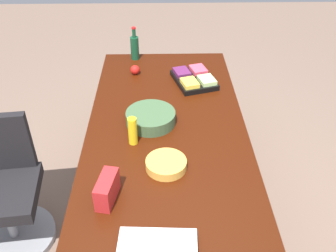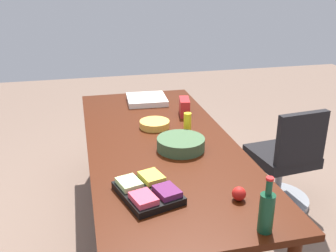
{
  "view_description": "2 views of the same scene",
  "coord_description": "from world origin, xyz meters",
  "px_view_note": "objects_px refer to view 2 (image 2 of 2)",
  "views": [
    {
      "loc": [
        -1.88,
        0.03,
        2.25
      ],
      "look_at": [
        0.11,
        -0.01,
        0.8
      ],
      "focal_mm": 40.4,
      "sensor_mm": 36.0,
      "label": 1
    },
    {
      "loc": [
        2.54,
        -0.54,
        1.92
      ],
      "look_at": [
        -0.11,
        0.08,
        0.84
      ],
      "focal_mm": 41.62,
      "sensor_mm": 36.0,
      "label": 2
    }
  ],
  "objects_px": {
    "mustard_bottle": "(187,125)",
    "chip_bowl": "(155,124)",
    "wine_bottle": "(266,211)",
    "pizza_box": "(147,100)",
    "chip_bag_red": "(184,107)",
    "conference_table": "(160,149)",
    "apple_red": "(239,194)",
    "fruit_platter": "(148,191)",
    "salad_bowl": "(181,144)",
    "office_chair": "(284,168)"
  },
  "relations": [
    {
      "from": "mustard_bottle",
      "to": "chip_bowl",
      "type": "distance_m",
      "value": 0.32
    },
    {
      "from": "mustard_bottle",
      "to": "wine_bottle",
      "type": "height_order",
      "value": "wine_bottle"
    },
    {
      "from": "chip_bowl",
      "to": "wine_bottle",
      "type": "distance_m",
      "value": 1.44
    },
    {
      "from": "pizza_box",
      "to": "chip_bag_red",
      "type": "bearing_deg",
      "value": 34.63
    },
    {
      "from": "conference_table",
      "to": "apple_red",
      "type": "distance_m",
      "value": 0.91
    },
    {
      "from": "conference_table",
      "to": "mustard_bottle",
      "type": "relative_size",
      "value": 13.5
    },
    {
      "from": "wine_bottle",
      "to": "fruit_platter",
      "type": "bearing_deg",
      "value": -131.71
    },
    {
      "from": "wine_bottle",
      "to": "apple_red",
      "type": "xyz_separation_m",
      "value": [
        -0.28,
        -0.01,
        -0.07
      ]
    },
    {
      "from": "chip_bowl",
      "to": "salad_bowl",
      "type": "xyz_separation_m",
      "value": [
        0.45,
        0.1,
        0.02
      ]
    },
    {
      "from": "mustard_bottle",
      "to": "pizza_box",
      "type": "distance_m",
      "value": 0.9
    },
    {
      "from": "pizza_box",
      "to": "wine_bottle",
      "type": "distance_m",
      "value": 2.07
    },
    {
      "from": "salad_bowl",
      "to": "apple_red",
      "type": "height_order",
      "value": "salad_bowl"
    },
    {
      "from": "fruit_platter",
      "to": "pizza_box",
      "type": "relative_size",
      "value": 1.18
    },
    {
      "from": "mustard_bottle",
      "to": "fruit_platter",
      "type": "bearing_deg",
      "value": -30.14
    },
    {
      "from": "chip_bag_red",
      "to": "office_chair",
      "type": "bearing_deg",
      "value": 62.75
    },
    {
      "from": "mustard_bottle",
      "to": "wine_bottle",
      "type": "bearing_deg",
      "value": 2.22
    },
    {
      "from": "office_chair",
      "to": "fruit_platter",
      "type": "bearing_deg",
      "value": -58.0
    },
    {
      "from": "pizza_box",
      "to": "chip_bowl",
      "type": "height_order",
      "value": "chip_bowl"
    },
    {
      "from": "office_chair",
      "to": "conference_table",
      "type": "bearing_deg",
      "value": -84.56
    },
    {
      "from": "office_chair",
      "to": "pizza_box",
      "type": "xyz_separation_m",
      "value": [
        -0.81,
        -1.03,
        0.43
      ]
    },
    {
      "from": "office_chair",
      "to": "chip_bag_red",
      "type": "relative_size",
      "value": 4.6
    },
    {
      "from": "mustard_bottle",
      "to": "chip_bowl",
      "type": "relative_size",
      "value": 0.78
    },
    {
      "from": "conference_table",
      "to": "pizza_box",
      "type": "relative_size",
      "value": 6.89
    },
    {
      "from": "fruit_platter",
      "to": "chip_bag_red",
      "type": "xyz_separation_m",
      "value": [
        -1.22,
        0.54,
        0.04
      ]
    },
    {
      "from": "wine_bottle",
      "to": "office_chair",
      "type": "bearing_deg",
      "value": 146.33
    },
    {
      "from": "fruit_platter",
      "to": "wine_bottle",
      "type": "relative_size",
      "value": 1.48
    },
    {
      "from": "chip_bag_red",
      "to": "wine_bottle",
      "type": "height_order",
      "value": "wine_bottle"
    },
    {
      "from": "fruit_platter",
      "to": "salad_bowl",
      "type": "bearing_deg",
      "value": 148.58
    },
    {
      "from": "office_chair",
      "to": "pizza_box",
      "type": "distance_m",
      "value": 1.38
    },
    {
      "from": "mustard_bottle",
      "to": "salad_bowl",
      "type": "xyz_separation_m",
      "value": [
        0.21,
        -0.11,
        -0.05
      ]
    },
    {
      "from": "wine_bottle",
      "to": "mustard_bottle",
      "type": "bearing_deg",
      "value": -177.78
    },
    {
      "from": "chip_bowl",
      "to": "wine_bottle",
      "type": "xyz_separation_m",
      "value": [
        1.42,
        0.25,
        0.08
      ]
    },
    {
      "from": "mustard_bottle",
      "to": "salad_bowl",
      "type": "relative_size",
      "value": 0.56
    },
    {
      "from": "conference_table",
      "to": "fruit_platter",
      "type": "distance_m",
      "value": 0.76
    },
    {
      "from": "fruit_platter",
      "to": "chip_bag_red",
      "type": "bearing_deg",
      "value": 156.0
    },
    {
      "from": "mustard_bottle",
      "to": "apple_red",
      "type": "distance_m",
      "value": 0.9
    },
    {
      "from": "fruit_platter",
      "to": "chip_bag_red",
      "type": "distance_m",
      "value": 1.34
    },
    {
      "from": "office_chair",
      "to": "chip_bowl",
      "type": "relative_size",
      "value": 3.9
    },
    {
      "from": "office_chair",
      "to": "apple_red",
      "type": "relative_size",
      "value": 12.09
    },
    {
      "from": "office_chair",
      "to": "chip_bag_red",
      "type": "distance_m",
      "value": 0.99
    },
    {
      "from": "wine_bottle",
      "to": "apple_red",
      "type": "bearing_deg",
      "value": -177.29
    },
    {
      "from": "fruit_platter",
      "to": "wine_bottle",
      "type": "distance_m",
      "value": 0.65
    },
    {
      "from": "pizza_box",
      "to": "fruit_platter",
      "type": "bearing_deg",
      "value": -7.05
    },
    {
      "from": "fruit_platter",
      "to": "wine_bottle",
      "type": "height_order",
      "value": "wine_bottle"
    },
    {
      "from": "conference_table",
      "to": "wine_bottle",
      "type": "bearing_deg",
      "value": 12.64
    },
    {
      "from": "salad_bowl",
      "to": "apple_red",
      "type": "bearing_deg",
      "value": 11.32
    },
    {
      "from": "mustard_bottle",
      "to": "chip_bowl",
      "type": "height_order",
      "value": "mustard_bottle"
    },
    {
      "from": "mustard_bottle",
      "to": "chip_bag_red",
      "type": "distance_m",
      "value": 0.48
    },
    {
      "from": "pizza_box",
      "to": "apple_red",
      "type": "distance_m",
      "value": 1.79
    },
    {
      "from": "office_chair",
      "to": "chip_bag_red",
      "type": "bearing_deg",
      "value": -117.25
    }
  ]
}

